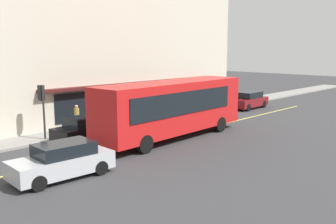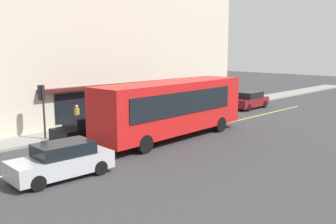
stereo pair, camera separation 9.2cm
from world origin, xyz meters
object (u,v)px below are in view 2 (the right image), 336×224
object	(u,v)px
car_maroon	(249,100)
pedestrian_near_storefront	(77,115)
bus	(173,106)
pedestrian_at_corner	(129,107)
car_silver	(62,161)
car_black	(88,129)
traffic_light	(42,99)

from	to	relation	value
car_maroon	pedestrian_near_storefront	bearing A→B (deg)	170.14
bus	pedestrian_at_corner	bearing A→B (deg)	73.84
car_silver	car_black	world-z (taller)	same
traffic_light	car_black	size ratio (longest dim) A/B	0.73
traffic_light	car_silver	size ratio (longest dim) A/B	0.73
car_maroon	pedestrian_near_storefront	size ratio (longest dim) A/B	2.66
bus	car_maroon	size ratio (longest dim) A/B	2.58
bus	traffic_light	world-z (taller)	bus
car_maroon	car_black	xyz separation A→B (m)	(-17.45, 0.04, 0.00)
car_maroon	traffic_light	bearing A→B (deg)	174.23
bus	car_maroon	xyz separation A→B (m)	(13.43, 3.08, -1.24)
car_black	pedestrian_at_corner	size ratio (longest dim) A/B	2.77
car_black	bus	bearing A→B (deg)	-37.81
bus	car_maroon	world-z (taller)	bus
traffic_light	pedestrian_near_storefront	distance (m)	3.33
bus	car_maroon	bearing A→B (deg)	12.91
bus	car_maroon	distance (m)	13.84
car_black	pedestrian_near_storefront	xyz separation A→B (m)	(1.01, 2.82, 0.39)
car_silver	car_maroon	xyz separation A→B (m)	(21.98, 4.64, 0.00)
bus	pedestrian_near_storefront	bearing A→B (deg)	116.87
pedestrian_near_storefront	car_silver	bearing A→B (deg)	-126.44
car_maroon	pedestrian_at_corner	bearing A→B (deg)	164.64
car_maroon	pedestrian_near_storefront	xyz separation A→B (m)	(-16.44, 2.86, 0.39)
bus	car_silver	size ratio (longest dim) A/B	2.56
car_silver	car_black	xyz separation A→B (m)	(4.52, 4.68, 0.00)
traffic_light	car_maroon	distance (m)	19.50
car_black	car_silver	bearing A→B (deg)	-134.02
pedestrian_at_corner	bus	bearing A→B (deg)	-106.16
car_black	pedestrian_at_corner	bearing A→B (deg)	28.37
traffic_light	car_black	xyz separation A→B (m)	(1.87, -1.91, -1.79)
car_maroon	car_black	bearing A→B (deg)	179.87
car_maroon	car_black	distance (m)	17.45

